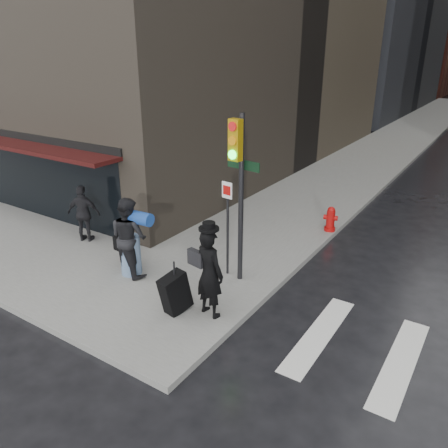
{
  "coord_description": "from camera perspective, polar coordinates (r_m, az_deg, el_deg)",
  "views": [
    {
      "loc": [
        5.95,
        -6.31,
        5.42
      ],
      "look_at": [
        0.31,
        2.31,
        1.3
      ],
      "focal_mm": 35.0,
      "sensor_mm": 36.0,
      "label": 1
    }
  ],
  "objects": [
    {
      "name": "ground",
      "position": [
        10.23,
        -8.72,
        -10.5
      ],
      "size": [
        140.0,
        140.0,
        0.0
      ],
      "primitive_type": "plane",
      "color": "black",
      "rests_on": "ground"
    },
    {
      "name": "sidewalk_left",
      "position": [
        34.26,
        23.24,
        11.09
      ],
      "size": [
        4.0,
        50.0,
        0.15
      ],
      "primitive_type": "cube",
      "color": "slate",
      "rests_on": "ground"
    },
    {
      "name": "storefront",
      "position": [
        15.75,
        -23.92,
        6.73
      ],
      "size": [
        8.4,
        1.11,
        2.83
      ],
      "color": "black",
      "rests_on": "ground"
    },
    {
      "name": "man_overcoat",
      "position": [
        9.14,
        -2.86,
        -6.79
      ],
      "size": [
        1.29,
        1.04,
        2.15
      ],
      "rotation": [
        0.0,
        0.0,
        2.95
      ],
      "color": "black",
      "rests_on": "ground"
    },
    {
      "name": "man_jeans",
      "position": [
        10.97,
        -12.28,
        -1.61
      ],
      "size": [
        1.42,
        0.9,
        2.01
      ],
      "rotation": [
        0.0,
        0.0,
        3.01
      ],
      "color": "black",
      "rests_on": "ground"
    },
    {
      "name": "man_greycoat",
      "position": [
        13.32,
        -17.83,
        1.3
      ],
      "size": [
        1.07,
        0.77,
        1.69
      ],
      "rotation": [
        0.0,
        0.0,
        3.55
      ],
      "color": "black",
      "rests_on": "ground"
    },
    {
      "name": "traffic_light",
      "position": [
        9.88,
        1.78,
        6.06
      ],
      "size": [
        1.0,
        0.51,
        4.02
      ],
      "rotation": [
        0.0,
        0.0,
        -0.13
      ],
      "color": "black",
      "rests_on": "ground"
    },
    {
      "name": "fire_hydrant",
      "position": [
        13.96,
        13.73,
        0.51
      ],
      "size": [
        0.45,
        0.34,
        0.78
      ],
      "rotation": [
        0.0,
        0.0,
        0.22
      ],
      "color": "#A10A09",
      "rests_on": "ground"
    }
  ]
}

